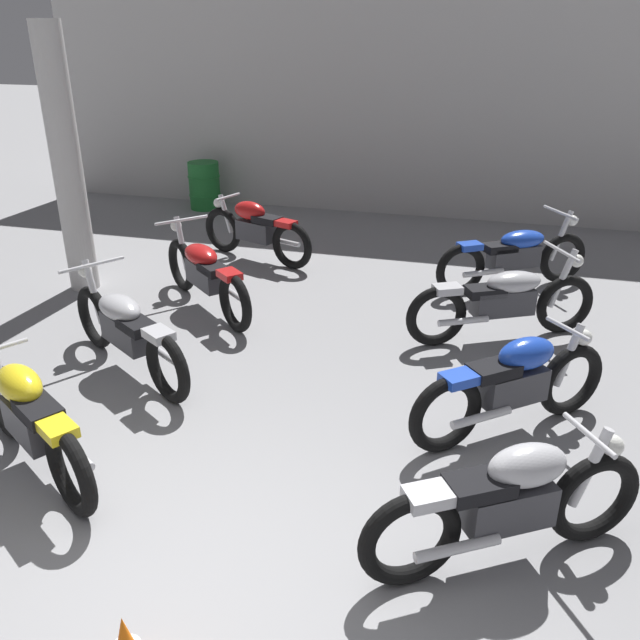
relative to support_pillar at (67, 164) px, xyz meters
name	(u,v)px	position (x,y,z in m)	size (l,w,h in m)	color
ground_plane	(183,610)	(3.56, -4.41, -1.60)	(60.00, 60.00, 0.00)	gray
back_wall	(415,110)	(3.56, 4.72, 0.20)	(13.46, 0.24, 3.60)	#BCBAB7
support_pillar	(67,164)	(0.00, 0.00, 0.00)	(0.36, 0.36, 3.20)	#BCBAB7
motorcycle_left_row_0	(31,418)	(1.88, -3.46, -1.14)	(1.74, 1.13, 0.88)	black
motorcycle_left_row_1	(126,329)	(1.75, -1.87, -1.15)	(1.89, 1.26, 0.97)	black
motorcycle_left_row_2	(205,273)	(1.83, -0.22, -1.15)	(1.71, 1.50, 0.97)	black
motorcycle_left_row_3	(255,229)	(1.77, 1.62, -1.14)	(1.89, 0.80, 0.88)	black
motorcycle_right_row_0	(510,502)	(5.36, -3.49, -1.14)	(1.73, 1.14, 0.88)	black
motorcycle_right_row_1	(514,383)	(5.37, -1.97, -1.14)	(1.58, 1.35, 0.88)	black
motorcycle_right_row_2	(504,300)	(5.26, -0.14, -1.15)	(1.97, 1.15, 0.97)	black
motorcycle_right_row_3	(515,255)	(5.36, 1.43, -1.15)	(1.88, 1.28, 0.97)	black
oil_drum	(204,185)	(-0.15, 4.10, -1.18)	(0.59, 0.59, 0.85)	#1E722D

